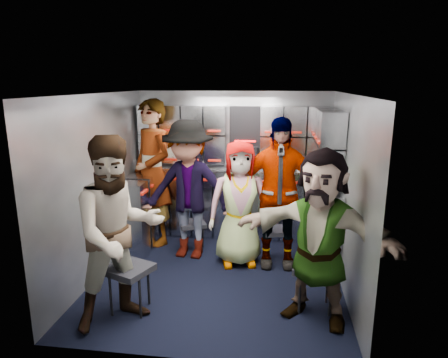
# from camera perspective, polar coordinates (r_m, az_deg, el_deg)

# --- Properties ---
(floor) EXTENTS (3.00, 3.00, 0.00)m
(floor) POSITION_cam_1_polar(r_m,az_deg,el_deg) (4.86, -0.75, -13.52)
(floor) COLOR black
(floor) RESTS_ON ground
(wall_back) EXTENTS (2.80, 0.04, 2.10)m
(wall_back) POSITION_cam_1_polar(r_m,az_deg,el_deg) (5.93, 1.36, 2.28)
(wall_back) COLOR gray
(wall_back) RESTS_ON ground
(wall_left) EXTENTS (0.04, 3.00, 2.10)m
(wall_left) POSITION_cam_1_polar(r_m,az_deg,el_deg) (4.88, -17.26, -0.85)
(wall_left) COLOR gray
(wall_left) RESTS_ON ground
(wall_right) EXTENTS (0.04, 3.00, 2.10)m
(wall_right) POSITION_cam_1_polar(r_m,az_deg,el_deg) (4.50, 17.15, -2.07)
(wall_right) COLOR gray
(wall_right) RESTS_ON ground
(ceiling) EXTENTS (2.80, 3.00, 0.02)m
(ceiling) POSITION_cam_1_polar(r_m,az_deg,el_deg) (4.33, -0.84, 12.05)
(ceiling) COLOR silver
(ceiling) RESTS_ON wall_back
(cart_bank_back) EXTENTS (2.68, 0.38, 0.99)m
(cart_bank_back) POSITION_cam_1_polar(r_m,az_deg,el_deg) (5.86, 1.10, -3.44)
(cart_bank_back) COLOR #9BA0AB
(cart_bank_back) RESTS_ON ground
(cart_bank_left) EXTENTS (0.38, 0.76, 0.99)m
(cart_bank_left) POSITION_cam_1_polar(r_m,az_deg,el_deg) (5.46, -12.38, -5.11)
(cart_bank_left) COLOR #9BA0AB
(cart_bank_left) RESTS_ON ground
(counter) EXTENTS (2.68, 0.42, 0.03)m
(counter) POSITION_cam_1_polar(r_m,az_deg,el_deg) (5.73, 1.13, 1.53)
(counter) COLOR #B9BCC1
(counter) RESTS_ON cart_bank_back
(locker_bank_back) EXTENTS (2.68, 0.28, 0.82)m
(locker_bank_back) POSITION_cam_1_polar(r_m,az_deg,el_deg) (5.71, 1.22, 6.32)
(locker_bank_back) COLOR #9BA0AB
(locker_bank_back) RESTS_ON wall_back
(locker_bank_right) EXTENTS (0.28, 1.00, 0.82)m
(locker_bank_right) POSITION_cam_1_polar(r_m,az_deg,el_deg) (5.07, 14.59, 4.93)
(locker_bank_right) COLOR #9BA0AB
(locker_bank_right) RESTS_ON wall_right
(right_cabinet) EXTENTS (0.28, 1.20, 1.00)m
(right_cabinet) POSITION_cam_1_polar(r_m,az_deg,el_deg) (5.21, 14.06, -6.06)
(right_cabinet) COLOR #9BA0AB
(right_cabinet) RESTS_ON ground
(coffee_niche) EXTENTS (0.46, 0.16, 0.84)m
(coffee_niche) POSITION_cam_1_polar(r_m,az_deg,el_deg) (5.75, 3.08, 6.16)
(coffee_niche) COLOR black
(coffee_niche) RESTS_ON wall_back
(red_latch_strip) EXTENTS (2.60, 0.02, 0.03)m
(red_latch_strip) POSITION_cam_1_polar(r_m,az_deg,el_deg) (5.57, 0.88, -0.26)
(red_latch_strip) COLOR #A4170B
(red_latch_strip) RESTS_ON cart_bank_back
(jump_seat_near_left) EXTENTS (0.51, 0.50, 0.47)m
(jump_seat_near_left) POSITION_cam_1_polar(r_m,az_deg,el_deg) (4.12, -13.43, -12.71)
(jump_seat_near_left) COLOR black
(jump_seat_near_left) RESTS_ON ground
(jump_seat_mid_left) EXTENTS (0.44, 0.43, 0.40)m
(jump_seat_mid_left) POSITION_cam_1_polar(r_m,az_deg,el_deg) (5.40, -4.58, -6.60)
(jump_seat_mid_left) COLOR black
(jump_seat_mid_left) RESTS_ON ground
(jump_seat_center) EXTENTS (0.40, 0.38, 0.42)m
(jump_seat_center) POSITION_cam_1_polar(r_m,az_deg,el_deg) (5.19, 2.35, -7.20)
(jump_seat_center) COLOR black
(jump_seat_center) RESTS_ON ground
(jump_seat_mid_right) EXTENTS (0.40, 0.39, 0.40)m
(jump_seat_mid_right) POSITION_cam_1_polar(r_m,az_deg,el_deg) (5.20, 7.46, -7.53)
(jump_seat_mid_right) COLOR black
(jump_seat_mid_right) RESTS_ON ground
(jump_seat_near_right) EXTENTS (0.46, 0.45, 0.47)m
(jump_seat_near_right) POSITION_cam_1_polar(r_m,az_deg,el_deg) (4.14, 12.88, -12.59)
(jump_seat_near_right) COLOR black
(jump_seat_near_right) RESTS_ON ground
(attendant_standing) EXTENTS (0.87, 0.84, 2.01)m
(attendant_standing) POSITION_cam_1_polar(r_m,az_deg,el_deg) (5.57, -10.15, 0.86)
(attendant_standing) COLOR black
(attendant_standing) RESTS_ON ground
(attendant_arc_a) EXTENTS (1.10, 1.08, 1.79)m
(attendant_arc_a) POSITION_cam_1_polar(r_m,az_deg,el_deg) (3.78, -14.81, -7.43)
(attendant_arc_a) COLOR black
(attendant_arc_a) RESTS_ON ground
(attendant_arc_b) EXTENTS (1.21, 0.78, 1.78)m
(attendant_arc_b) POSITION_cam_1_polar(r_m,az_deg,el_deg) (5.07, -5.12, -1.61)
(attendant_arc_b) COLOR black
(attendant_arc_b) RESTS_ON ground
(attendant_arc_c) EXTENTS (0.85, 0.64, 1.55)m
(attendant_arc_c) POSITION_cam_1_polar(r_m,az_deg,el_deg) (4.89, 2.19, -3.56)
(attendant_arc_c) COLOR black
(attendant_arc_c) RESTS_ON ground
(attendant_arc_d) EXTENTS (1.10, 0.50, 1.84)m
(attendant_arc_d) POSITION_cam_1_polar(r_m,az_deg,el_deg) (4.85, 7.65, -2.04)
(attendant_arc_d) COLOR black
(attendant_arc_d) RESTS_ON ground
(attendant_arc_e) EXTENTS (1.61, 1.07, 1.67)m
(attendant_arc_e) POSITION_cam_1_polar(r_m,az_deg,el_deg) (3.81, 13.44, -8.13)
(attendant_arc_e) COLOR black
(attendant_arc_e) RESTS_ON ground
(bottle_left) EXTENTS (0.07, 0.07, 0.28)m
(bottle_left) POSITION_cam_1_polar(r_m,az_deg,el_deg) (5.80, -7.02, 3.14)
(bottle_left) COLOR white
(bottle_left) RESTS_ON counter
(bottle_mid) EXTENTS (0.07, 0.07, 0.28)m
(bottle_mid) POSITION_cam_1_polar(r_m,az_deg,el_deg) (5.77, -5.53, 3.10)
(bottle_mid) COLOR white
(bottle_mid) RESTS_ON counter
(bottle_right) EXTENTS (0.06, 0.06, 0.24)m
(bottle_right) POSITION_cam_1_polar(r_m,az_deg,el_deg) (5.62, 6.45, 2.59)
(bottle_right) COLOR white
(bottle_right) RESTS_ON counter
(cup_left) EXTENTS (0.07, 0.07, 0.09)m
(cup_left) POSITION_cam_1_polar(r_m,az_deg,el_deg) (5.79, -6.13, 2.19)
(cup_left) COLOR #C8AF8D
(cup_left) RESTS_ON counter
(cup_right) EXTENTS (0.08, 0.08, 0.09)m
(cup_right) POSITION_cam_1_polar(r_m,az_deg,el_deg) (5.63, 10.82, 1.69)
(cup_right) COLOR #C8AF8D
(cup_right) RESTS_ON counter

